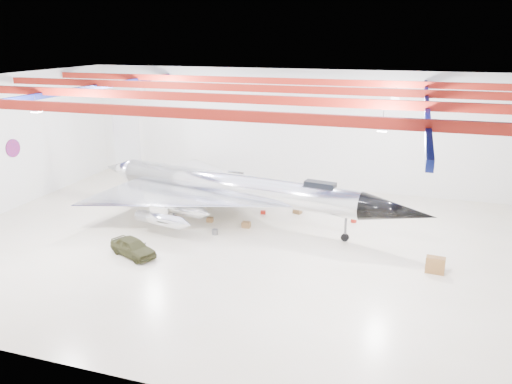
% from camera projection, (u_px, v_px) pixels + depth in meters
% --- Properties ---
extents(floor, '(40.00, 40.00, 0.00)m').
position_uv_depth(floor, '(232.00, 243.00, 34.95)').
color(floor, beige).
rests_on(floor, ground).
extents(wall_back, '(40.00, 0.00, 40.00)m').
position_uv_depth(wall_back, '(287.00, 129.00, 46.92)').
color(wall_back, silver).
rests_on(wall_back, floor).
extents(ceiling, '(40.00, 40.00, 0.00)m').
position_uv_depth(ceiling, '(230.00, 83.00, 31.65)').
color(ceiling, '#0A0F38').
rests_on(ceiling, wall_back).
extents(ceiling_structure, '(39.50, 29.50, 1.08)m').
position_uv_depth(ceiling_structure, '(230.00, 94.00, 31.85)').
color(ceiling_structure, maroon).
rests_on(ceiling_structure, ceiling).
extents(wall_roundel, '(0.10, 1.50, 1.50)m').
position_uv_depth(wall_roundel, '(13.00, 148.00, 41.07)').
color(wall_roundel, '#B21414').
rests_on(wall_roundel, wall_left).
extents(jet_aircraft, '(27.86, 18.45, 7.63)m').
position_uv_depth(jet_aircraft, '(234.00, 190.00, 38.44)').
color(jet_aircraft, silver).
rests_on(jet_aircraft, floor).
extents(jeep, '(3.89, 2.78, 1.23)m').
position_uv_depth(jeep, '(133.00, 247.00, 32.69)').
color(jeep, '#33341A').
rests_on(jeep, floor).
extents(desk, '(1.18, 0.67, 1.03)m').
position_uv_depth(desk, '(435.00, 265.00, 30.35)').
color(desk, brown).
rests_on(desk, floor).
extents(crate_ply, '(0.53, 0.45, 0.34)m').
position_uv_depth(crate_ply, '(210.00, 220.00, 38.78)').
color(crate_ply, olive).
rests_on(crate_ply, floor).
extents(toolbox_red, '(0.47, 0.40, 0.28)m').
position_uv_depth(toolbox_red, '(263.00, 212.00, 40.51)').
color(toolbox_red, '#A81B10').
rests_on(toolbox_red, floor).
extents(engine_drum, '(0.57, 0.57, 0.39)m').
position_uv_depth(engine_drum, '(215.00, 232.00, 36.31)').
color(engine_drum, '#59595B').
rests_on(engine_drum, floor).
extents(parts_bin, '(0.77, 0.69, 0.45)m').
position_uv_depth(parts_bin, '(298.00, 211.00, 40.64)').
color(parts_bin, olive).
rests_on(parts_bin, floor).
extents(crate_small, '(0.39, 0.34, 0.23)m').
position_uv_depth(crate_small, '(189.00, 197.00, 44.36)').
color(crate_small, '#59595B').
rests_on(crate_small, floor).
extents(tool_chest, '(0.62, 0.62, 0.42)m').
position_uv_depth(tool_chest, '(354.00, 220.00, 38.70)').
color(tool_chest, '#A81B10').
rests_on(tool_chest, floor).
extents(oil_barrel, '(0.64, 0.52, 0.43)m').
position_uv_depth(oil_barrel, '(246.00, 225.00, 37.65)').
color(oil_barrel, olive).
rests_on(oil_barrel, floor).
extents(spares_box, '(0.44, 0.44, 0.32)m').
position_uv_depth(spares_box, '(266.00, 197.00, 44.31)').
color(spares_box, '#59595B').
rests_on(spares_box, floor).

